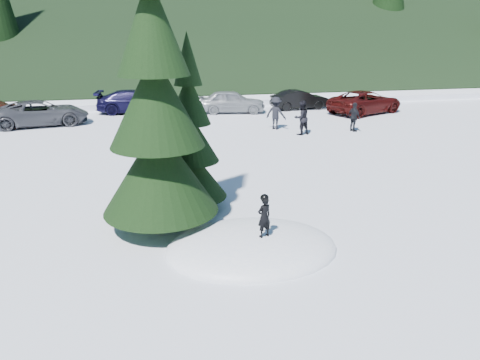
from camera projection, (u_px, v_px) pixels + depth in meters
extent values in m
plane|color=white|center=(252.00, 249.00, 12.10)|extent=(200.00, 200.00, 0.00)
ellipsoid|color=white|center=(252.00, 249.00, 12.10)|extent=(4.48, 3.52, 0.96)
cylinder|color=black|center=(161.00, 205.00, 13.13)|extent=(0.38, 0.38, 1.40)
cone|color=black|center=(159.00, 168.00, 12.79)|extent=(3.20, 3.20, 2.46)
cone|color=black|center=(155.00, 100.00, 12.21)|extent=(2.54, 2.54, 2.46)
cone|color=black|center=(151.00, 25.00, 11.62)|extent=(1.88, 1.88, 2.46)
cylinder|color=black|center=(192.00, 193.00, 14.69)|extent=(0.26, 0.26, 1.00)
cone|color=black|center=(191.00, 173.00, 14.48)|extent=(2.20, 2.20, 1.52)
cone|color=black|center=(190.00, 137.00, 14.12)|extent=(1.75, 1.75, 1.52)
cone|color=black|center=(189.00, 99.00, 13.76)|extent=(1.29, 1.29, 1.52)
cone|color=black|center=(187.00, 58.00, 13.40)|extent=(0.84, 0.84, 1.52)
imported|color=black|center=(264.00, 217.00, 11.55)|extent=(0.45, 0.37, 1.05)
imported|color=black|center=(301.00, 118.00, 24.56)|extent=(1.05, 0.93, 1.80)
imported|color=black|center=(354.00, 117.00, 25.33)|extent=(0.62, 1.00, 1.58)
imported|color=black|center=(276.00, 113.00, 25.87)|extent=(1.31, 1.25, 1.79)
imported|color=#44454A|center=(41.00, 113.00, 26.94)|extent=(5.58, 3.37, 1.45)
imported|color=black|center=(136.00, 102.00, 30.80)|extent=(5.35, 2.66, 1.49)
imported|color=gray|center=(232.00, 101.00, 30.89)|extent=(4.63, 2.49, 1.49)
imported|color=black|center=(300.00, 100.00, 32.25)|extent=(4.07, 1.67, 1.31)
imported|color=#3D0C0B|center=(365.00, 102.00, 30.73)|extent=(5.86, 4.37, 1.48)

